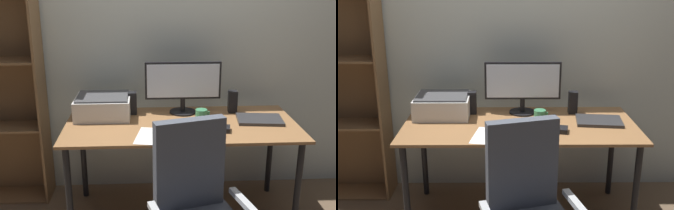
{
  "view_description": "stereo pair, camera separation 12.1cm",
  "coord_description": "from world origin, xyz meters",
  "views": [
    {
      "loc": [
        -0.24,
        -2.7,
        1.74
      ],
      "look_at": [
        -0.1,
        -0.04,
        0.89
      ],
      "focal_mm": 43.41,
      "sensor_mm": 36.0,
      "label": 1
    },
    {
      "loc": [
        -0.12,
        -2.7,
        1.74
      ],
      "look_at": [
        -0.1,
        -0.04,
        0.89
      ],
      "focal_mm": 43.41,
      "sensor_mm": 36.0,
      "label": 2
    }
  ],
  "objects": [
    {
      "name": "coffee_mug",
      "position": [
        0.14,
        0.01,
        0.79
      ],
      "size": [
        0.1,
        0.08,
        0.1
      ],
      "color": "#387F51",
      "rests_on": "desk"
    },
    {
      "name": "speaker_right",
      "position": [
        0.41,
        0.23,
        0.82
      ],
      "size": [
        0.06,
        0.07,
        0.17
      ],
      "primitive_type": "cube",
      "color": "black",
      "rests_on": "desk"
    },
    {
      "name": "keyboard",
      "position": [
        0.04,
        -0.19,
        0.75
      ],
      "size": [
        0.29,
        0.12,
        0.02
      ],
      "primitive_type": "cube",
      "rotation": [
        0.0,
        0.0,
        0.02
      ],
      "color": "silver",
      "rests_on": "desk"
    },
    {
      "name": "laptop",
      "position": [
        0.57,
        0.02,
        0.75
      ],
      "size": [
        0.34,
        0.26,
        0.02
      ],
      "primitive_type": "cube",
      "rotation": [
        0.0,
        0.0,
        -0.11
      ],
      "color": "#2D2D30",
      "rests_on": "desk"
    },
    {
      "name": "mouse",
      "position": [
        0.29,
        -0.17,
        0.76
      ],
      "size": [
        0.07,
        0.11,
        0.03
      ],
      "primitive_type": "cube",
      "rotation": [
        0.0,
        0.0,
        -0.21
      ],
      "color": "black",
      "rests_on": "desk"
    },
    {
      "name": "printer",
      "position": [
        -0.57,
        0.18,
        0.82
      ],
      "size": [
        0.4,
        0.34,
        0.16
      ],
      "color": "silver",
      "rests_on": "desk"
    },
    {
      "name": "speaker_left",
      "position": [
        -0.35,
        0.23,
        0.82
      ],
      "size": [
        0.06,
        0.07,
        0.17
      ],
      "primitive_type": "cube",
      "color": "black",
      "rests_on": "desk"
    },
    {
      "name": "back_wall",
      "position": [
        0.0,
        0.55,
        1.3
      ],
      "size": [
        6.4,
        0.1,
        2.6
      ],
      "primitive_type": "cube",
      "color": "beige",
      "rests_on": "ground"
    },
    {
      "name": "paper_sheet",
      "position": [
        -0.21,
        -0.23,
        0.74
      ],
      "size": [
        0.26,
        0.33,
        0.0
      ],
      "primitive_type": "cube",
      "rotation": [
        0.0,
        0.0,
        -0.17
      ],
      "color": "white",
      "rests_on": "desk"
    },
    {
      "name": "desk",
      "position": [
        0.0,
        0.0,
        0.66
      ],
      "size": [
        1.64,
        0.76,
        0.74
      ],
      "color": "olive",
      "rests_on": "ground"
    },
    {
      "name": "monitor",
      "position": [
        0.03,
        0.24,
        0.97
      ],
      "size": [
        0.57,
        0.2,
        0.4
      ],
      "color": "black",
      "rests_on": "desk"
    }
  ]
}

